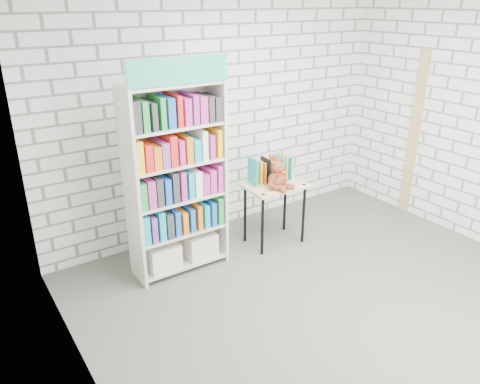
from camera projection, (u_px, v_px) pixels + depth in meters
ground at (334, 299)px, 4.50m from camera, size 4.50×4.50×0.00m
room_shell at (351, 117)px, 3.82m from camera, size 4.52×4.02×2.81m
bookshelf at (176, 179)px, 4.67m from camera, size 0.98×0.38×2.21m
display_table at (275, 193)px, 5.33m from camera, size 0.70×0.50×0.73m
table_books at (270, 170)px, 5.32m from camera, size 0.48×0.23×0.28m
teddy_bear at (278, 177)px, 5.14m from camera, size 0.30×0.29×0.33m
door_trim at (414, 136)px, 5.97m from camera, size 0.05×0.12×2.10m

